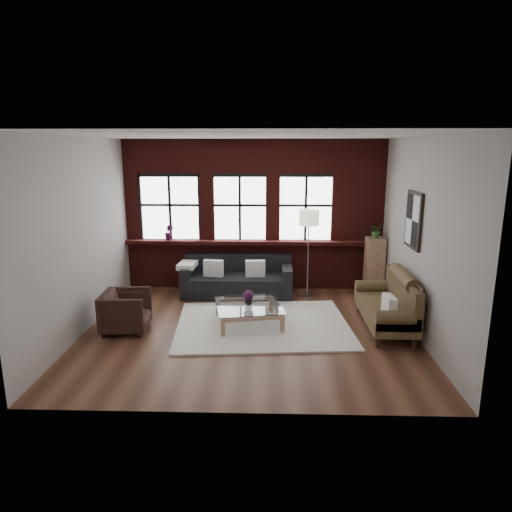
{
  "coord_description": "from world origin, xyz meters",
  "views": [
    {
      "loc": [
        0.34,
        -7.24,
        3.01
      ],
      "look_at": [
        0.1,
        0.6,
        1.15
      ],
      "focal_mm": 32.0,
      "sensor_mm": 36.0,
      "label": 1
    }
  ],
  "objects_px": {
    "dark_sofa": "(237,276)",
    "vase": "(248,301)",
    "vintage_settee": "(385,301)",
    "drawer_chest": "(374,266)",
    "coffee_table": "(249,315)",
    "armchair": "(126,311)",
    "floor_lamp": "(308,251)"
  },
  "relations": [
    {
      "from": "dark_sofa",
      "to": "armchair",
      "type": "bearing_deg",
      "value": -130.93
    },
    {
      "from": "dark_sofa",
      "to": "drawer_chest",
      "type": "xyz_separation_m",
      "value": [
        2.86,
        0.15,
        0.19
      ]
    },
    {
      "from": "armchair",
      "to": "coffee_table",
      "type": "bearing_deg",
      "value": -84.01
    },
    {
      "from": "vase",
      "to": "dark_sofa",
      "type": "bearing_deg",
      "value": 100.59
    },
    {
      "from": "vase",
      "to": "floor_lamp",
      "type": "bearing_deg",
      "value": 54.03
    },
    {
      "from": "dark_sofa",
      "to": "drawer_chest",
      "type": "distance_m",
      "value": 2.87
    },
    {
      "from": "dark_sofa",
      "to": "armchair",
      "type": "xyz_separation_m",
      "value": [
        -1.73,
        -2.0,
        -0.06
      ]
    },
    {
      "from": "vintage_settee",
      "to": "dark_sofa",
      "type": "bearing_deg",
      "value": 146.17
    },
    {
      "from": "vintage_settee",
      "to": "coffee_table",
      "type": "relative_size",
      "value": 1.65
    },
    {
      "from": "vintage_settee",
      "to": "drawer_chest",
      "type": "bearing_deg",
      "value": 83.14
    },
    {
      "from": "coffee_table",
      "to": "vase",
      "type": "xyz_separation_m",
      "value": [
        0.0,
        0.0,
        0.25
      ]
    },
    {
      "from": "dark_sofa",
      "to": "floor_lamp",
      "type": "bearing_deg",
      "value": -2.86
    },
    {
      "from": "dark_sofa",
      "to": "vase",
      "type": "height_order",
      "value": "dark_sofa"
    },
    {
      "from": "vintage_settee",
      "to": "drawer_chest",
      "type": "distance_m",
      "value": 1.93
    },
    {
      "from": "dark_sofa",
      "to": "drawer_chest",
      "type": "height_order",
      "value": "drawer_chest"
    },
    {
      "from": "vase",
      "to": "drawer_chest",
      "type": "distance_m",
      "value": 3.13
    },
    {
      "from": "dark_sofa",
      "to": "vintage_settee",
      "type": "distance_m",
      "value": 3.17
    },
    {
      "from": "vintage_settee",
      "to": "armchair",
      "type": "bearing_deg",
      "value": -176.9
    },
    {
      "from": "coffee_table",
      "to": "drawer_chest",
      "type": "distance_m",
      "value": 3.15
    },
    {
      "from": "vintage_settee",
      "to": "floor_lamp",
      "type": "xyz_separation_m",
      "value": [
        -1.18,
        1.69,
        0.49
      ]
    },
    {
      "from": "dark_sofa",
      "to": "coffee_table",
      "type": "xyz_separation_m",
      "value": [
        0.31,
        -1.65,
        -0.23
      ]
    },
    {
      "from": "coffee_table",
      "to": "vase",
      "type": "relative_size",
      "value": 8.05
    },
    {
      "from": "dark_sofa",
      "to": "vase",
      "type": "distance_m",
      "value": 1.68
    },
    {
      "from": "armchair",
      "to": "floor_lamp",
      "type": "distance_m",
      "value": 3.78
    },
    {
      "from": "dark_sofa",
      "to": "vase",
      "type": "relative_size",
      "value": 16.46
    },
    {
      "from": "armchair",
      "to": "vase",
      "type": "xyz_separation_m",
      "value": [
        2.04,
        0.35,
        0.08
      ]
    },
    {
      "from": "dark_sofa",
      "to": "vintage_settee",
      "type": "xyz_separation_m",
      "value": [
        2.63,
        -1.76,
        0.08
      ]
    },
    {
      "from": "vintage_settee",
      "to": "vase",
      "type": "bearing_deg",
      "value": 177.25
    },
    {
      "from": "armchair",
      "to": "drawer_chest",
      "type": "distance_m",
      "value": 5.08
    },
    {
      "from": "coffee_table",
      "to": "vase",
      "type": "distance_m",
      "value": 0.25
    },
    {
      "from": "dark_sofa",
      "to": "armchair",
      "type": "height_order",
      "value": "dark_sofa"
    },
    {
      "from": "drawer_chest",
      "to": "floor_lamp",
      "type": "distance_m",
      "value": 1.47
    }
  ]
}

